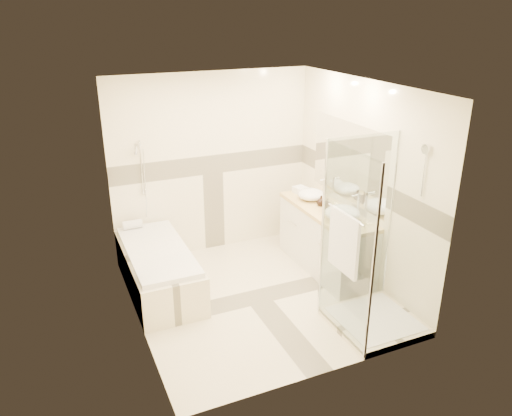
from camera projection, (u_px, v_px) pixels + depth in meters
name	position (u px, v px, depth m)	size (l,w,h in m)	color
room	(261.00, 199.00, 5.59)	(2.82, 3.02, 2.52)	beige
bathtub	(158.00, 267.00, 6.08)	(0.75, 1.70, 0.56)	#F2E6C2
vanity	(326.00, 239.00, 6.54)	(0.58, 1.62, 0.85)	white
shower_enclosure	(365.00, 284.00, 5.32)	(0.96, 0.93, 2.04)	#F2E6C2
vessel_sink_near	(311.00, 194.00, 6.69)	(0.36, 0.36, 0.14)	white
vessel_sink_far	(342.00, 213.00, 6.03)	(0.43, 0.43, 0.17)	white
faucet_near	(325.00, 186.00, 6.74)	(0.11, 0.03, 0.27)	silver
faucet_far	(358.00, 203.00, 6.08)	(0.13, 0.03, 0.31)	silver
amenity_bottle_a	(327.00, 204.00, 6.34)	(0.07, 0.07, 0.15)	black
amenity_bottle_b	(321.00, 201.00, 6.47)	(0.11, 0.11, 0.14)	black
folded_towels	(302.00, 191.00, 6.90)	(0.16, 0.27, 0.09)	white
rolled_towel	(132.00, 224.00, 6.51)	(0.11, 0.11, 0.25)	white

